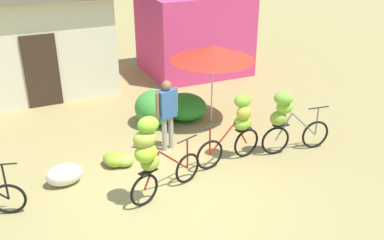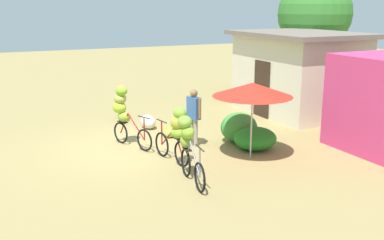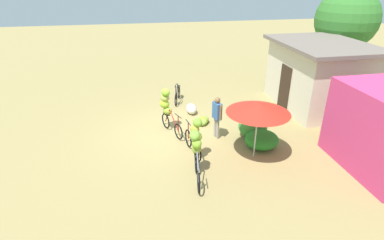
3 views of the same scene
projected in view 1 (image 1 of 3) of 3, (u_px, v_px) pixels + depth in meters
The scene contains 12 objects.
ground_plane at pixel (168, 194), 8.16m from camera, with size 60.00×60.00×0.00m, color #97844E.
building_low at pixel (33, 40), 12.69m from camera, with size 4.74×3.59×2.96m.
shop_pink at pixel (194, 33), 14.33m from camera, with size 3.20×2.80×2.60m, color #D03870.
hedge_bush_front_left at pixel (155, 108), 10.79m from camera, with size 0.99×1.09×0.87m, color #3C8C35.
hedge_bush_front_right at pixel (185, 107), 11.17m from camera, with size 1.11×1.22×0.62m, color #257E24.
market_umbrella at pixel (213, 53), 10.34m from camera, with size 2.06×2.06×1.99m.
bicycle_near_pile at pixel (151, 152), 7.54m from camera, with size 1.61×0.77×1.72m.
bicycle_center_loaded at pixel (238, 124), 8.99m from camera, with size 1.61×0.49×1.48m.
bicycle_by_shop at pixel (287, 117), 9.23m from camera, with size 1.65×0.45×1.48m.
banana_pile_on_ground at pixel (117, 159), 9.06m from camera, with size 0.77×0.70×0.30m.
produce_sack at pixel (64, 175), 8.37m from camera, with size 0.70×0.44×0.44m, color silver.
person_vendor at pixel (167, 108), 9.35m from camera, with size 0.56×0.30×1.63m.
Camera 1 is at (-2.40, -6.38, 4.72)m, focal length 40.32 mm.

